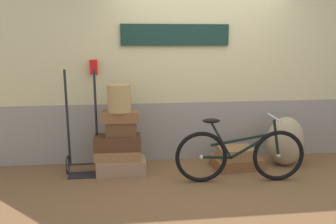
{
  "coord_description": "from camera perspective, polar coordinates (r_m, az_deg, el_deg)",
  "views": [
    {
      "loc": [
        -1.16,
        -4.45,
        1.77
      ],
      "look_at": [
        -0.57,
        0.18,
        0.84
      ],
      "focal_mm": 39.28,
      "sensor_mm": 36.0,
      "label": 1
    }
  ],
  "objects": [
    {
      "name": "ground",
      "position": [
        4.94,
        6.9,
        -10.19
      ],
      "size": [
        9.19,
        5.2,
        0.06
      ],
      "primitive_type": "cube",
      "color": "brown"
    },
    {
      "name": "station_building",
      "position": [
        5.45,
        5.13,
        6.08
      ],
      "size": [
        7.19,
        0.74,
        2.56
      ],
      "color": "gray",
      "rests_on": "ground"
    },
    {
      "name": "suitcase_0",
      "position": [
        5.02,
        -7.28,
        -8.31
      ],
      "size": [
        0.65,
        0.39,
        0.19
      ],
      "primitive_type": "cube",
      "rotation": [
        0.0,
        0.0,
        0.01
      ],
      "color": "#937051",
      "rests_on": "ground"
    },
    {
      "name": "suitcase_1",
      "position": [
        4.98,
        -7.75,
        -6.53
      ],
      "size": [
        0.62,
        0.37,
        0.13
      ],
      "primitive_type": "cube",
      "rotation": [
        0.0,
        0.0,
        -0.06
      ],
      "color": "olive",
      "rests_on": "suitcase_0"
    },
    {
      "name": "suitcase_2",
      "position": [
        4.94,
        -7.83,
        -4.7
      ],
      "size": [
        0.62,
        0.33,
        0.19
      ],
      "primitive_type": "cube",
      "rotation": [
        0.0,
        0.0,
        -0.02
      ],
      "color": "#4C2D19",
      "rests_on": "suitcase_1"
    },
    {
      "name": "suitcase_3",
      "position": [
        4.9,
        -7.25,
        -2.54
      ],
      "size": [
        0.41,
        0.25,
        0.19
      ],
      "primitive_type": "cube",
      "rotation": [
        0.0,
        0.0,
        -0.06
      ],
      "color": "brown",
      "rests_on": "suitcase_2"
    },
    {
      "name": "suitcase_4",
      "position": [
        4.85,
        -7.41,
        -0.7
      ],
      "size": [
        0.49,
        0.28,
        0.14
      ],
      "primitive_type": "cube",
      "rotation": [
        0.0,
        0.0,
        -0.05
      ],
      "color": "brown",
      "rests_on": "suitcase_3"
    },
    {
      "name": "suitcase_5",
      "position": [
        5.28,
        10.51,
        -7.65
      ],
      "size": [
        0.68,
        0.52,
        0.15
      ],
      "primitive_type": "cube",
      "rotation": [
        0.0,
        0.0,
        0.09
      ],
      "color": "brown",
      "rests_on": "ground"
    },
    {
      "name": "suitcase_6",
      "position": [
        5.21,
        10.49,
        -6.21
      ],
      "size": [
        0.49,
        0.39,
        0.14
      ],
      "primitive_type": "cube",
      "rotation": [
        0.0,
        0.0,
        0.03
      ],
      "color": "olive",
      "rests_on": "suitcase_5"
    },
    {
      "name": "wicker_basket",
      "position": [
        4.79,
        -7.59,
        2.15
      ],
      "size": [
        0.3,
        0.3,
        0.35
      ],
      "primitive_type": "cylinder",
      "color": "#A8844C",
      "rests_on": "suitcase_4"
    },
    {
      "name": "luggage_trolley",
      "position": [
        5.01,
        -13.05,
        -5.55
      ],
      "size": [
        0.45,
        0.35,
        1.39
      ],
      "color": "black",
      "rests_on": "ground"
    },
    {
      "name": "burlap_sack",
      "position": [
        5.48,
        17.74,
        -4.32
      ],
      "size": [
        0.52,
        0.44,
        0.7
      ],
      "primitive_type": "ellipsoid",
      "color": "#9E8966",
      "rests_on": "ground"
    },
    {
      "name": "bicycle",
      "position": [
        4.71,
        11.06,
        -6.52
      ],
      "size": [
        1.63,
        0.46,
        0.83
      ],
      "color": "black",
      "rests_on": "ground"
    }
  ]
}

